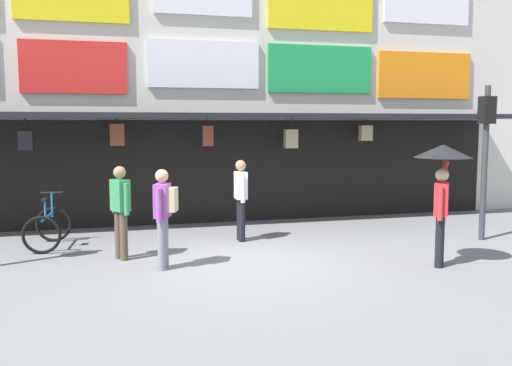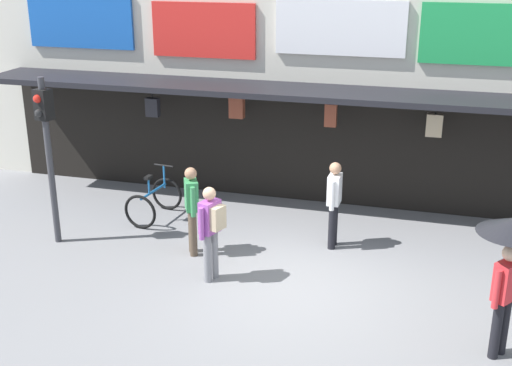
{
  "view_description": "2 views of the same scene",
  "coord_description": "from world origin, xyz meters",
  "px_view_note": "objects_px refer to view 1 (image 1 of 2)",
  "views": [
    {
      "loc": [
        -2.26,
        -9.41,
        2.45
      ],
      "look_at": [
        0.63,
        1.51,
        1.22
      ],
      "focal_mm": 39.21,
      "sensor_mm": 36.0,
      "label": 1
    },
    {
      "loc": [
        2.05,
        -9.69,
        5.38
      ],
      "look_at": [
        -0.96,
        1.05,
        1.38
      ],
      "focal_mm": 46.4,
      "sensor_mm": 36.0,
      "label": 2
    }
  ],
  "objects_px": {
    "pedestrian_in_green": "(164,211)",
    "pedestrian_in_black": "(120,207)",
    "bicycle_parked": "(48,228)",
    "pedestrian_in_blue": "(241,196)",
    "pedestrian_with_umbrella": "(442,171)",
    "traffic_light_far": "(485,137)"
  },
  "relations": [
    {
      "from": "pedestrian_in_green",
      "to": "pedestrian_in_blue",
      "type": "bearing_deg",
      "value": 46.82
    },
    {
      "from": "pedestrian_in_black",
      "to": "pedestrian_in_blue",
      "type": "bearing_deg",
      "value": 22.17
    },
    {
      "from": "pedestrian_in_black",
      "to": "pedestrian_in_green",
      "type": "bearing_deg",
      "value": -52.08
    },
    {
      "from": "traffic_light_far",
      "to": "bicycle_parked",
      "type": "bearing_deg",
      "value": 169.96
    },
    {
      "from": "pedestrian_in_green",
      "to": "pedestrian_with_umbrella",
      "type": "relative_size",
      "value": 0.81
    },
    {
      "from": "pedestrian_in_green",
      "to": "pedestrian_in_black",
      "type": "relative_size",
      "value": 1.0
    },
    {
      "from": "pedestrian_in_green",
      "to": "pedestrian_in_black",
      "type": "bearing_deg",
      "value": 127.92
    },
    {
      "from": "bicycle_parked",
      "to": "pedestrian_in_green",
      "type": "relative_size",
      "value": 0.73
    },
    {
      "from": "pedestrian_in_green",
      "to": "pedestrian_with_umbrella",
      "type": "distance_m",
      "value": 4.71
    },
    {
      "from": "traffic_light_far",
      "to": "pedestrian_in_green",
      "type": "bearing_deg",
      "value": -174.17
    },
    {
      "from": "bicycle_parked",
      "to": "pedestrian_in_black",
      "type": "bearing_deg",
      "value": -44.5
    },
    {
      "from": "traffic_light_far",
      "to": "pedestrian_with_umbrella",
      "type": "distance_m",
      "value": 2.75
    },
    {
      "from": "traffic_light_far",
      "to": "pedestrian_in_blue",
      "type": "distance_m",
      "value": 5.18
    },
    {
      "from": "bicycle_parked",
      "to": "pedestrian_in_blue",
      "type": "relative_size",
      "value": 0.73
    },
    {
      "from": "pedestrian_in_green",
      "to": "pedestrian_in_black",
      "type": "height_order",
      "value": "same"
    },
    {
      "from": "pedestrian_in_green",
      "to": "traffic_light_far",
      "type": "bearing_deg",
      "value": 5.83
    },
    {
      "from": "pedestrian_in_green",
      "to": "pedestrian_in_black",
      "type": "distance_m",
      "value": 1.11
    },
    {
      "from": "traffic_light_far",
      "to": "bicycle_parked",
      "type": "distance_m",
      "value": 9.02
    },
    {
      "from": "pedestrian_in_black",
      "to": "bicycle_parked",
      "type": "bearing_deg",
      "value": 135.5
    },
    {
      "from": "bicycle_parked",
      "to": "pedestrian_in_black",
      "type": "height_order",
      "value": "pedestrian_in_black"
    },
    {
      "from": "bicycle_parked",
      "to": "pedestrian_in_green",
      "type": "distance_m",
      "value": 3.08
    },
    {
      "from": "pedestrian_in_black",
      "to": "traffic_light_far",
      "type": "bearing_deg",
      "value": -1.53
    }
  ]
}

